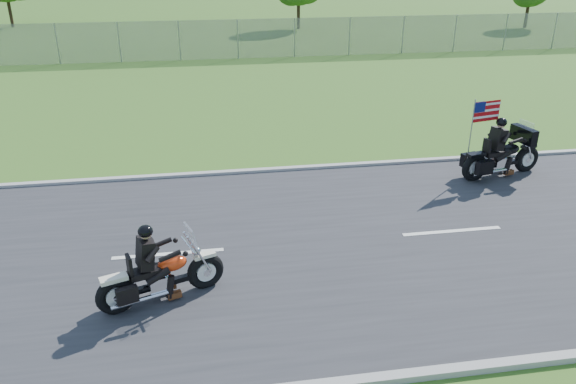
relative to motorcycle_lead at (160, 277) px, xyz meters
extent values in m
plane|color=#305C1C|center=(2.06, 1.54, -0.49)|extent=(420.00, 420.00, 0.00)
cube|color=#28282B|center=(2.06, 1.54, -0.47)|extent=(120.00, 8.00, 0.04)
cube|color=#9E9B93|center=(2.06, 5.59, -0.44)|extent=(120.00, 0.18, 0.12)
cube|color=gray|center=(-2.94, 21.54, 0.51)|extent=(60.00, 0.03, 2.00)
cylinder|color=#382316|center=(8.06, 31.54, 0.77)|extent=(0.22, 0.22, 2.52)
cylinder|color=#382316|center=(-11.94, 35.54, 0.91)|extent=(0.22, 0.22, 2.80)
cylinder|color=#382316|center=(24.06, 29.54, 0.63)|extent=(0.22, 0.22, 2.24)
torus|color=black|center=(0.78, 0.28, -0.13)|extent=(0.71, 0.39, 0.69)
torus|color=black|center=(-0.71, -0.25, -0.13)|extent=(0.71, 0.39, 0.69)
ellipsoid|color=#EE3C11|center=(0.23, 0.08, 0.20)|extent=(0.59, 0.46, 0.26)
cube|color=black|center=(-0.23, -0.08, 0.17)|extent=(0.58, 0.44, 0.11)
cube|color=black|center=(-0.18, -0.07, 0.53)|extent=(0.34, 0.43, 0.51)
sphere|color=black|center=(-0.14, -0.05, 0.93)|extent=(0.32, 0.32, 0.25)
cube|color=silver|center=(0.58, 0.21, 0.65)|extent=(0.18, 0.42, 0.37)
torus|color=black|center=(9.46, 4.49, -0.11)|extent=(0.77, 0.34, 0.74)
torus|color=black|center=(7.79, 4.12, -0.11)|extent=(0.77, 0.34, 0.74)
ellipsoid|color=black|center=(8.84, 4.35, 0.26)|extent=(0.62, 0.44, 0.28)
cube|color=black|center=(8.33, 4.24, 0.22)|extent=(0.61, 0.41, 0.12)
cube|color=black|center=(8.38, 4.25, 0.61)|extent=(0.32, 0.45, 0.55)
sphere|color=black|center=(8.43, 4.26, 1.04)|extent=(0.32, 0.32, 0.27)
cube|color=black|center=(9.21, 4.43, 0.61)|extent=(0.39, 0.83, 0.40)
cube|color=#B70C11|center=(8.04, 4.38, 1.31)|extent=(0.79, 0.19, 0.52)
camera|label=1|loc=(0.88, -8.41, 5.30)|focal=35.00mm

